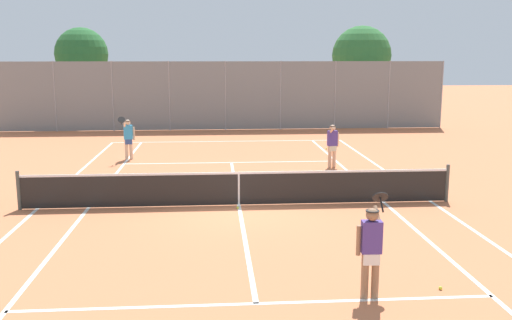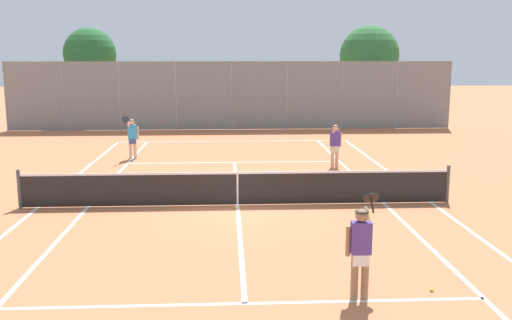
# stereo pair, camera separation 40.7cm
# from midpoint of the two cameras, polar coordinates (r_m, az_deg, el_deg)

# --- Properties ---
(ground_plane) EXTENTS (120.00, 120.00, 0.00)m
(ground_plane) POSITION_cam_midpoint_polar(r_m,az_deg,el_deg) (15.96, -1.12, -4.54)
(ground_plane) COLOR #C67047
(court_line_markings) EXTENTS (11.10, 23.90, 0.01)m
(court_line_markings) POSITION_cam_midpoint_polar(r_m,az_deg,el_deg) (15.96, -1.12, -4.53)
(court_line_markings) COLOR silver
(court_line_markings) RESTS_ON ground
(tennis_net) EXTENTS (12.00, 0.10, 1.07)m
(tennis_net) POSITION_cam_midpoint_polar(r_m,az_deg,el_deg) (15.83, -1.13, -2.76)
(tennis_net) COLOR #474C47
(tennis_net) RESTS_ON ground
(player_near_side) EXTENTS (0.68, 0.73, 1.77)m
(player_near_side) POSITION_cam_midpoint_polar(r_m,az_deg,el_deg) (9.97, 11.59, -8.54)
(player_near_side) COLOR #936B4C
(player_near_side) RESTS_ON ground
(player_far_left) EXTENTS (0.56, 0.82, 1.77)m
(player_far_left) POSITION_cam_midpoint_polar(r_m,az_deg,el_deg) (23.29, -11.79, 2.36)
(player_far_left) COLOR beige
(player_far_left) RESTS_ON ground
(player_far_right) EXTENTS (0.44, 0.54, 1.60)m
(player_far_right) POSITION_cam_midpoint_polar(r_m,az_deg,el_deg) (21.22, 8.46, 1.64)
(player_far_right) COLOR #D8A884
(player_far_right) RESTS_ON ground
(loose_tennis_ball_0) EXTENTS (0.07, 0.07, 0.07)m
(loose_tennis_ball_0) POSITION_cam_midpoint_polar(r_m,az_deg,el_deg) (17.96, 5.40, -2.76)
(loose_tennis_ball_0) COLOR #D1DB33
(loose_tennis_ball_0) RESTS_ON ground
(loose_tennis_ball_1) EXTENTS (0.07, 0.07, 0.07)m
(loose_tennis_ball_1) POSITION_cam_midpoint_polar(r_m,az_deg,el_deg) (15.59, -1.26, -4.78)
(loose_tennis_ball_1) COLOR #D1DB33
(loose_tennis_ball_1) RESTS_ON ground
(loose_tennis_ball_2) EXTENTS (0.07, 0.07, 0.07)m
(loose_tennis_ball_2) POSITION_cam_midpoint_polar(r_m,az_deg,el_deg) (10.89, 18.23, -12.23)
(loose_tennis_ball_2) COLOR #D1DB33
(loose_tennis_ball_2) RESTS_ON ground
(loose_tennis_ball_3) EXTENTS (0.07, 0.07, 0.07)m
(loose_tennis_ball_3) POSITION_cam_midpoint_polar(r_m,az_deg,el_deg) (25.40, 7.95, 1.10)
(loose_tennis_ball_3) COLOR #D1DB33
(loose_tennis_ball_3) RESTS_ON ground
(back_fence) EXTENTS (24.66, 0.08, 3.79)m
(back_fence) POSITION_cam_midpoint_polar(r_m,az_deg,el_deg) (31.73, -2.07, 6.45)
(back_fence) COLOR gray
(back_fence) RESTS_ON ground
(tree_behind_left) EXTENTS (3.12, 3.12, 5.73)m
(tree_behind_left) POSITION_cam_midpoint_polar(r_m,az_deg,el_deg) (36.16, -15.90, 10.01)
(tree_behind_left) COLOR brown
(tree_behind_left) RESTS_ON ground
(tree_behind_right) EXTENTS (3.63, 3.61, 5.88)m
(tree_behind_right) POSITION_cam_midpoint_polar(r_m,az_deg,el_deg) (36.22, 11.76, 9.98)
(tree_behind_right) COLOR brown
(tree_behind_right) RESTS_ON ground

